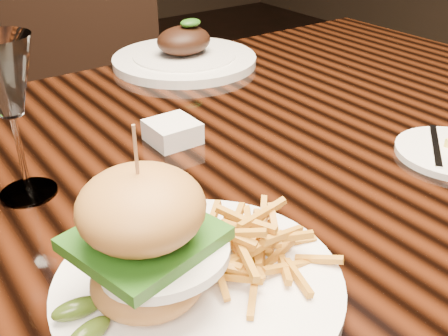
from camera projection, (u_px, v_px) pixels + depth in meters
dining_table at (196, 201)px, 0.80m from camera, size 1.60×0.90×0.75m
burger_plate at (188, 256)px, 0.49m from camera, size 0.28×0.28×0.19m
ramekin at (172, 132)px, 0.79m from camera, size 0.09×0.09×0.03m
wine_glass at (5, 82)px, 0.60m from camera, size 0.08×0.08×0.20m
far_dish at (184, 56)px, 1.11m from camera, size 0.30×0.30×0.10m
chair_far at (91, 88)px, 1.58m from camera, size 0.60×0.60×0.95m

